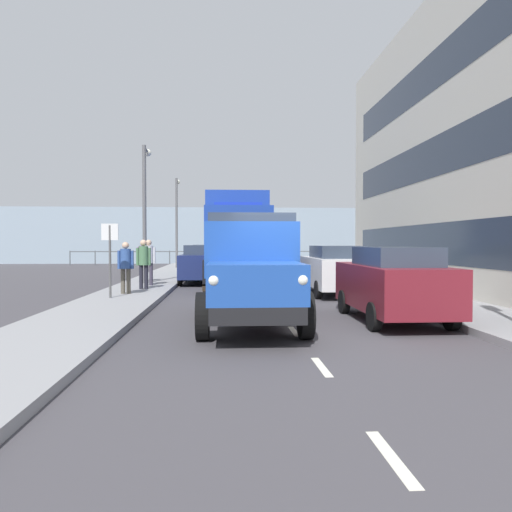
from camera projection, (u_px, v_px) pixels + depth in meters
name	position (u px, v px, depth m)	size (l,w,h in m)	color
ground_plane	(259.00, 287.00, 19.98)	(80.00, 80.00, 0.00)	#423F44
sidewalk_left	(369.00, 284.00, 20.27)	(2.41, 40.98, 0.15)	gray
sidewalk_right	(147.00, 286.00, 19.69)	(2.41, 40.98, 0.15)	gray
road_centreline_markings	(260.00, 287.00, 19.83)	(0.12, 37.66, 0.01)	silver
sea_horizon	(241.00, 235.00, 43.35)	(80.00, 0.80, 5.00)	#8C9EAD
seawall_railing	(243.00, 254.00, 39.80)	(28.08, 0.08, 1.20)	#4C5156
truck_vintage_blue	(251.00, 273.00, 10.29)	(2.17, 5.64, 2.43)	black
lorry_cargo_blue	(237.00, 237.00, 20.49)	(2.58, 8.20, 3.87)	#193899
car_maroon_kerbside_near	(393.00, 283.00, 11.13)	(1.82, 4.05, 1.72)	maroon
car_white_kerbside_1	(335.00, 269.00, 16.94)	(1.92, 4.40, 1.72)	white
car_navy_oppositeside_0	(202.00, 263.00, 21.73)	(1.93, 4.30, 1.72)	navy
car_teal_oppositeside_1	(207.00, 259.00, 27.52)	(1.86, 4.52, 1.72)	#1E6670
pedestrian_couple_b	(126.00, 263.00, 15.77)	(0.53, 0.34, 1.70)	#4C473D
pedestrian_strolling	(144.00, 260.00, 17.41)	(0.53, 0.34, 1.79)	black
pedestrian_by_lamp	(149.00, 258.00, 18.94)	(0.53, 0.34, 1.80)	#383342
pedestrian_with_bag	(143.00, 257.00, 20.63)	(0.53, 0.34, 1.80)	#383342
lamp_post_promenade	(145.00, 200.00, 20.07)	(0.32, 1.14, 5.71)	#59595B
lamp_post_far	(177.00, 214.00, 32.77)	(0.32, 1.14, 6.07)	#59595B
street_sign	(110.00, 247.00, 14.55)	(0.50, 0.07, 2.25)	#4C4C4C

